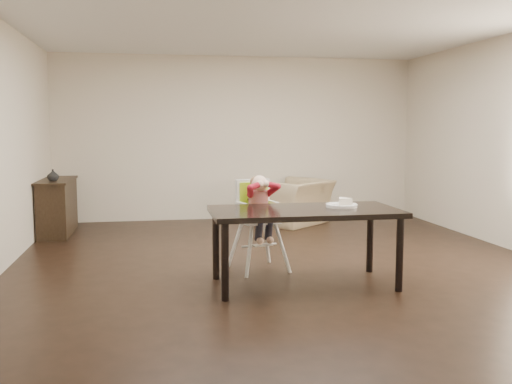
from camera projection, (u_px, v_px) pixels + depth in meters
ground at (285, 268)px, 6.25m from camera, size 7.00×7.00×0.00m
room_walls at (286, 97)px, 6.04m from camera, size 6.02×7.02×2.71m
dining_table at (305, 217)px, 5.49m from camera, size 1.80×0.90×0.75m
high_chair at (258, 203)px, 6.10m from camera, size 0.52×0.52×1.02m
plate at (342, 204)px, 5.62m from camera, size 0.38×0.38×0.09m
armchair at (294, 195)px, 9.02m from camera, size 1.28×1.23×0.94m
sideboard at (57, 206)px, 8.21m from camera, size 0.44×1.26×0.79m
vase at (53, 175)px, 7.90m from camera, size 0.18×0.19×0.16m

